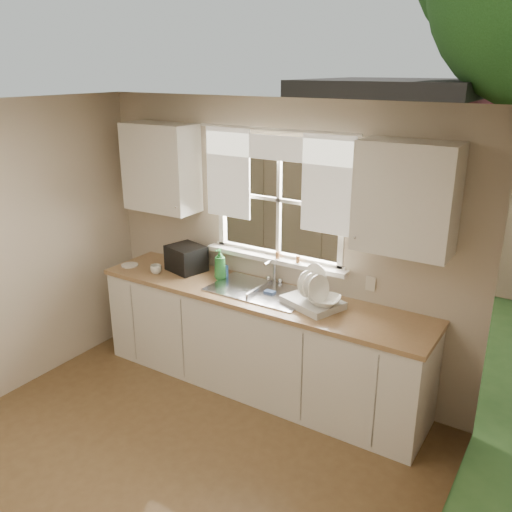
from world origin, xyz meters
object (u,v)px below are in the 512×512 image
Objects in this scene: dish_rack at (313,298)px; cup at (156,269)px; black_appliance at (186,258)px; soap_bottle_a at (220,264)px.

dish_rack reaches higher than cup.
dish_rack is at bearing -10.16° from cup.
black_appliance is (0.18, 0.22, 0.08)m from cup.
soap_bottle_a is (-0.97, 0.07, 0.08)m from dish_rack.
soap_bottle_a is 0.87× the size of black_appliance.
dish_rack is 1.56m from cup.
black_appliance is at bearing 176.76° from dish_rack.
cup is at bearing -115.08° from black_appliance.
cup is (-1.55, -0.15, -0.02)m from dish_rack.
dish_rack is 1.86× the size of soap_bottle_a.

